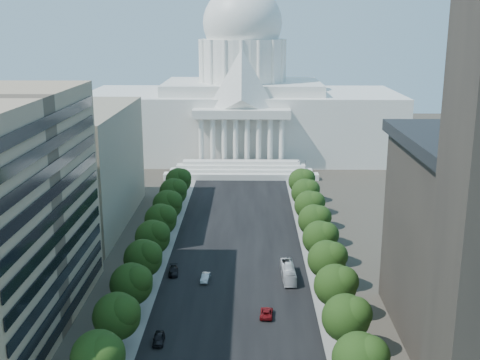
{
  "coord_description": "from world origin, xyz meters",
  "views": [
    {
      "loc": [
        2.81,
        -49.73,
        50.79
      ],
      "look_at": [
        0.61,
        87.69,
        14.91
      ],
      "focal_mm": 45.0,
      "sensor_mm": 36.0,
      "label": 1
    }
  ],
  "objects_px": {
    "city_bus": "(288,272)",
    "car_dark_a": "(159,339)",
    "car_red": "(266,313)",
    "car_dark_b": "(173,271)",
    "car_silver": "(206,278)"
  },
  "relations": [
    {
      "from": "city_bus",
      "to": "car_dark_b",
      "type": "bearing_deg",
      "value": 173.78
    },
    {
      "from": "car_dark_a",
      "to": "car_red",
      "type": "relative_size",
      "value": 0.91
    },
    {
      "from": "car_silver",
      "to": "city_bus",
      "type": "relative_size",
      "value": 0.43
    },
    {
      "from": "car_dark_b",
      "to": "city_bus",
      "type": "height_order",
      "value": "city_bus"
    },
    {
      "from": "car_dark_a",
      "to": "car_red",
      "type": "bearing_deg",
      "value": 25.7
    },
    {
      "from": "car_silver",
      "to": "city_bus",
      "type": "bearing_deg",
      "value": 10.26
    },
    {
      "from": "car_silver",
      "to": "car_dark_b",
      "type": "height_order",
      "value": "car_silver"
    },
    {
      "from": "car_red",
      "to": "car_silver",
      "type": "bearing_deg",
      "value": -47.04
    },
    {
      "from": "car_red",
      "to": "city_bus",
      "type": "distance_m",
      "value": 17.22
    },
    {
      "from": "car_red",
      "to": "city_bus",
      "type": "bearing_deg",
      "value": -102.09
    },
    {
      "from": "city_bus",
      "to": "car_dark_a",
      "type": "bearing_deg",
      "value": -133.12
    },
    {
      "from": "car_silver",
      "to": "car_dark_a",
      "type": "bearing_deg",
      "value": -98.2
    },
    {
      "from": "car_red",
      "to": "car_dark_b",
      "type": "xyz_separation_m",
      "value": [
        -18.96,
        18.32,
        0.03
      ]
    },
    {
      "from": "car_dark_b",
      "to": "car_dark_a",
      "type": "bearing_deg",
      "value": -93.43
    },
    {
      "from": "car_dark_b",
      "to": "car_red",
      "type": "bearing_deg",
      "value": -49.58
    }
  ]
}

